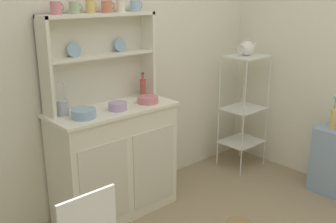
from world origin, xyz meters
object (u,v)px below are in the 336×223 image
(hutch_cabinet, at_px, (115,160))
(porcelain_teapot, at_px, (247,48))
(hutch_shelf_unit, at_px, (98,52))
(bowl_mixing_large, at_px, (84,114))
(flower_vase, at_px, (335,117))
(bakers_rack, at_px, (244,102))
(jam_bottle, at_px, (143,88))
(cup_rose_0, at_px, (56,8))
(utensil_jar, at_px, (63,107))

(hutch_cabinet, distance_m, porcelain_teapot, 1.68)
(hutch_shelf_unit, xyz_separation_m, bowl_mixing_large, (-0.29, -0.24, -0.38))
(hutch_cabinet, relative_size, porcelain_teapot, 4.29)
(hutch_shelf_unit, height_order, bowl_mixing_large, hutch_shelf_unit)
(hutch_cabinet, bearing_deg, flower_vase, -30.55)
(bakers_rack, xyz_separation_m, jam_bottle, (-1.12, 0.20, 0.29))
(jam_bottle, relative_size, flower_vase, 0.69)
(porcelain_teapot, height_order, flower_vase, porcelain_teapot)
(hutch_cabinet, xyz_separation_m, bowl_mixing_large, (-0.29, -0.07, 0.47))
(jam_bottle, bearing_deg, flower_vase, -39.58)
(hutch_shelf_unit, height_order, cup_rose_0, cup_rose_0)
(hutch_cabinet, relative_size, cup_rose_0, 11.27)
(hutch_shelf_unit, height_order, jam_bottle, hutch_shelf_unit)
(porcelain_teapot, bearing_deg, jam_bottle, 169.74)
(utensil_jar, xyz_separation_m, porcelain_teapot, (1.85, -0.19, 0.27))
(hutch_shelf_unit, relative_size, utensil_jar, 3.91)
(hutch_shelf_unit, xyz_separation_m, cup_rose_0, (-0.34, -0.04, 0.34))
(cup_rose_0, relative_size, bowl_mixing_large, 0.51)
(bakers_rack, relative_size, porcelain_teapot, 4.96)
(hutch_cabinet, distance_m, bowl_mixing_large, 0.56)
(hutch_shelf_unit, relative_size, jam_bottle, 4.39)
(hutch_cabinet, xyz_separation_m, bakers_rack, (1.49, -0.12, 0.23))
(cup_rose_0, distance_m, porcelain_teapot, 1.88)
(hutch_shelf_unit, bearing_deg, cup_rose_0, -173.05)
(porcelain_teapot, bearing_deg, flower_vase, -79.13)
(jam_bottle, xyz_separation_m, porcelain_teapot, (1.12, -0.20, 0.25))
(hutch_cabinet, distance_m, utensil_jar, 0.62)
(jam_bottle, distance_m, porcelain_teapot, 1.16)
(utensil_jar, bearing_deg, cup_rose_0, 55.08)
(bakers_rack, bearing_deg, hutch_shelf_unit, 169.36)
(hutch_cabinet, xyz_separation_m, jam_bottle, (0.37, 0.09, 0.52))
(cup_rose_0, distance_m, utensil_jar, 0.69)
(flower_vase, bearing_deg, bakers_rack, 100.77)
(hutch_shelf_unit, bearing_deg, flower_vase, -34.57)
(hutch_cabinet, xyz_separation_m, flower_vase, (1.65, -0.97, 0.24))
(bakers_rack, height_order, cup_rose_0, cup_rose_0)
(bakers_rack, height_order, jam_bottle, bakers_rack)
(hutch_cabinet, distance_m, hutch_shelf_unit, 0.86)
(hutch_cabinet, bearing_deg, bakers_rack, -4.47)
(hutch_shelf_unit, distance_m, jam_bottle, 0.50)
(bakers_rack, relative_size, jam_bottle, 5.45)
(cup_rose_0, xyz_separation_m, jam_bottle, (0.70, -0.04, -0.66))
(hutch_shelf_unit, relative_size, porcelain_teapot, 3.99)
(bowl_mixing_large, height_order, flower_vase, bowl_mixing_large)
(bakers_rack, distance_m, porcelain_teapot, 0.54)
(hutch_cabinet, height_order, flower_vase, flower_vase)
(bowl_mixing_large, bearing_deg, jam_bottle, 13.63)
(bakers_rack, xyz_separation_m, porcelain_teapot, (-0.00, 0.00, 0.54))
(hutch_cabinet, relative_size, bowl_mixing_large, 5.70)
(hutch_cabinet, relative_size, jam_bottle, 4.71)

